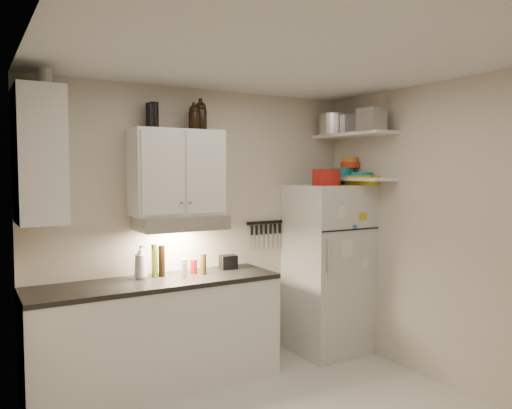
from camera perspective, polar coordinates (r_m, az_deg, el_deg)
ceiling at (r=3.48m, az=4.12°, el=16.66°), size 3.20×3.00×0.02m
back_wall at (r=4.75m, az=-6.34°, el=-2.69°), size 3.20×0.02×2.60m
left_wall at (r=2.87m, az=-23.84°, el=-7.26°), size 0.02×3.00×2.60m
right_wall at (r=4.54m, az=21.07°, el=-3.23°), size 0.02×3.00×2.60m
base_cabinet at (r=4.45m, az=-11.27°, el=-14.53°), size 2.10×0.60×0.88m
countertop at (r=4.33m, az=-11.34°, el=-8.74°), size 2.10×0.62×0.04m
upper_cabinet at (r=4.44m, az=-9.01°, el=3.62°), size 0.80×0.33×0.75m
side_cabinet at (r=4.03m, az=-23.57°, el=5.13°), size 0.33×0.55×1.00m
range_hood at (r=4.40m, az=-8.65°, el=-2.04°), size 0.76×0.46×0.12m
fridge at (r=5.17m, az=8.20°, el=-7.23°), size 0.70×0.68×1.70m
shelf_hi at (r=5.11m, az=11.07°, el=7.82°), size 0.30×0.95×0.03m
shelf_lo at (r=5.10m, az=11.01°, el=2.88°), size 0.30×0.95×0.03m
knife_strip at (r=5.05m, az=1.05°, el=-2.06°), size 0.42×0.02×0.03m
dutch_oven at (r=4.87m, az=8.05°, el=3.11°), size 0.36×0.36×0.16m
book_stack at (r=5.05m, az=12.20°, el=2.72°), size 0.28×0.33×0.09m
spice_jar at (r=5.05m, az=9.23°, el=2.84°), size 0.07×0.07×0.11m
stock_pot at (r=5.25m, az=8.79°, el=9.04°), size 0.32×0.32×0.21m
tin_a at (r=5.07m, az=10.77°, el=9.02°), size 0.22×0.21×0.17m
tin_b at (r=4.83m, az=13.06°, el=9.44°), size 0.23×0.23×0.20m
bowl_teal at (r=5.28m, az=9.87°, el=3.63°), size 0.25×0.25×0.10m
bowl_orange at (r=5.26m, az=10.70°, el=4.48°), size 0.20×0.20×0.06m
bowl_yellow at (r=5.26m, az=10.71°, el=5.08°), size 0.15×0.15×0.05m
plates at (r=5.07m, az=11.95°, el=3.33°), size 0.27×0.27×0.05m
growler_a at (r=4.48m, az=-7.12°, el=9.88°), size 0.10×0.10×0.22m
growler_b at (r=4.58m, az=-6.35°, el=10.03°), size 0.13×0.13×0.27m
thermos_a at (r=4.47m, az=-11.57°, el=9.91°), size 0.08×0.08×0.23m
thermos_b at (r=4.43m, az=-12.00°, el=9.87°), size 0.09×0.09×0.22m
side_jar at (r=4.16m, az=-23.06°, el=13.07°), size 0.13×0.13×0.15m
soap_bottle at (r=4.37m, az=-13.05°, el=-6.22°), size 0.15×0.15×0.32m
pepper_mill at (r=4.49m, az=-6.07°, el=-6.77°), size 0.06×0.06×0.18m
oil_bottle at (r=4.44m, az=-11.52°, el=-6.29°), size 0.07×0.07×0.29m
vinegar_bottle at (r=4.44m, az=-10.73°, el=-6.35°), size 0.06×0.06×0.27m
clear_bottle at (r=4.41m, az=-8.18°, el=-7.17°), size 0.05×0.05×0.16m
red_jar at (r=4.55m, az=-7.15°, el=-7.02°), size 0.07×0.07×0.13m
caddy at (r=4.72m, az=-3.19°, el=-6.59°), size 0.16×0.12×0.13m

